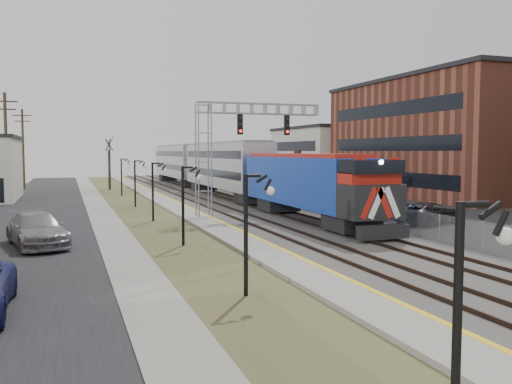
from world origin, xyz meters
name	(u,v)px	position (x,y,z in m)	size (l,w,h in m)	color
street_west	(38,215)	(-11.50, 35.00, 0.02)	(7.00, 120.00, 0.04)	black
sidewalk	(101,212)	(-7.00, 35.00, 0.04)	(2.00, 120.00, 0.08)	gray
grass_median	(140,211)	(-4.00, 35.00, 0.03)	(4.00, 120.00, 0.06)	#474A27
platform	(177,208)	(-1.00, 35.00, 0.12)	(2.00, 120.00, 0.24)	gray
ballast_bed	(236,207)	(4.00, 35.00, 0.10)	(8.00, 120.00, 0.20)	#595651
parking_lot	(361,203)	(16.00, 35.00, 0.02)	(16.00, 120.00, 0.04)	black
platform_edge	(188,206)	(-0.12, 35.00, 0.24)	(0.24, 120.00, 0.01)	gold
track_near	(213,205)	(2.00, 35.00, 0.28)	(1.58, 120.00, 0.15)	#2D2119
track_far	(253,204)	(5.50, 35.00, 0.28)	(1.58, 120.00, 0.15)	#2D2119
train	(214,169)	(5.50, 47.79, 2.88)	(3.00, 63.05, 5.33)	#13349D
signal_gantry	(227,139)	(1.22, 27.99, 5.59)	(9.00, 1.07, 8.15)	gray
lampposts	(182,206)	(-4.00, 18.29, 2.00)	(0.14, 62.14, 4.00)	black
fence	(282,197)	(8.20, 35.00, 0.80)	(0.04, 120.00, 1.60)	gray
bare_trees	(24,177)	(-12.66, 38.91, 2.70)	(12.30, 42.30, 5.95)	#382D23
car_lot_c	(429,213)	(12.89, 21.03, 0.69)	(2.30, 4.99, 1.39)	black
car_lot_d	(386,207)	(11.78, 24.43, 0.79)	(2.22, 5.47, 1.59)	navy
car_lot_e	(364,200)	(13.37, 30.10, 0.82)	(1.93, 4.79, 1.63)	slate
car_lot_f	(330,199)	(11.56, 32.62, 0.74)	(1.56, 4.46, 1.47)	#0B3819
car_street_b	(37,230)	(-10.87, 20.32, 0.82)	(2.30, 5.65, 1.64)	gray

